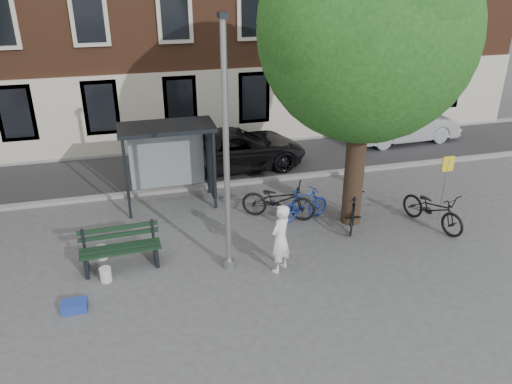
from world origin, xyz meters
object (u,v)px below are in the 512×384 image
object	(u,v)px
bench	(121,250)
bike_b	(303,205)
bus_shelter	(180,145)
bike_d	(354,210)
car_silver	(405,124)
painter	(280,239)
notice_sign	(446,174)
bike_a	(278,200)
lamppost	(227,165)
car_dark	(236,149)
bike_c	(433,209)

from	to	relation	value
bench	bike_b	size ratio (longest dim) A/B	1.20
bus_shelter	bike_d	xyz separation A→B (m)	(4.54, -2.92, -1.39)
car_silver	bike_d	bearing A→B (deg)	137.55
painter	bench	size ratio (longest dim) A/B	0.90
bike_b	notice_sign	world-z (taller)	notice_sign
bus_shelter	bike_a	xyz separation A→B (m)	(2.61, -1.83, -1.33)
lamppost	bike_a	xyz separation A→B (m)	(2.00, 2.28, -2.20)
car_dark	bike_a	bearing A→B (deg)	-179.64
bike_c	car_silver	size ratio (longest dim) A/B	0.46
painter	car_dark	size ratio (longest dim) A/B	0.34
lamppost	painter	distance (m)	2.27
bike_d	car_silver	world-z (taller)	car_silver
bike_a	car_silver	xyz separation A→B (m)	(7.28, 5.36, 0.18)
bike_c	lamppost	bearing A→B (deg)	167.76
painter	car_dark	xyz separation A→B (m)	(0.48, 7.00, -0.17)
bike_c	car_dark	bearing A→B (deg)	108.86
lamppost	notice_sign	xyz separation A→B (m)	(6.63, 0.94, -1.31)
bench	bike_c	world-z (taller)	bike_c
bike_d	notice_sign	bearing A→B (deg)	-155.82
bench	car_silver	xyz separation A→B (m)	(11.89, 6.85, 0.30)
bench	car_silver	distance (m)	13.72
bench	bike_d	xyz separation A→B (m)	(6.54, 0.40, 0.06)
lamppost	bench	bearing A→B (deg)	163.22
bike_b	bus_shelter	bearing A→B (deg)	45.50
car_dark	notice_sign	xyz separation A→B (m)	(4.96, -5.65, 0.75)
painter	lamppost	bearing A→B (deg)	-59.23
painter	car_dark	bearing A→B (deg)	-133.84
bench	notice_sign	distance (m)	9.30
painter	notice_sign	world-z (taller)	notice_sign
bike_a	bike_d	size ratio (longest dim) A/B	1.26
lamppost	painter	size ratio (longest dim) A/B	3.40
bench	notice_sign	xyz separation A→B (m)	(9.24, 0.15, 1.01)
painter	bus_shelter	bearing A→B (deg)	-108.18
bus_shelter	painter	world-z (taller)	bus_shelter
bike_a	lamppost	bearing A→B (deg)	166.67
lamppost	car_dark	distance (m)	7.10
bike_b	notice_sign	bearing A→B (deg)	-115.88
bike_a	notice_sign	xyz separation A→B (m)	(4.63, -1.34, 0.89)
lamppost	bench	world-z (taller)	lamppost
bike_a	bike_d	xyz separation A→B (m)	(1.93, -1.10, -0.06)
bike_a	car_dark	bearing A→B (deg)	32.25
painter	car_dark	distance (m)	7.02
lamppost	bike_d	size ratio (longest dim) A/B	3.46
bike_b	car_silver	world-z (taller)	car_silver
bike_b	bike_c	distance (m)	3.73
bus_shelter	bike_c	size ratio (longest dim) A/B	1.34
bike_d	car_silver	size ratio (longest dim) A/B	0.38
bench	bike_a	bearing A→B (deg)	15.53
lamppost	bike_d	world-z (taller)	lamppost
bench	painter	bearing A→B (deg)	-20.00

